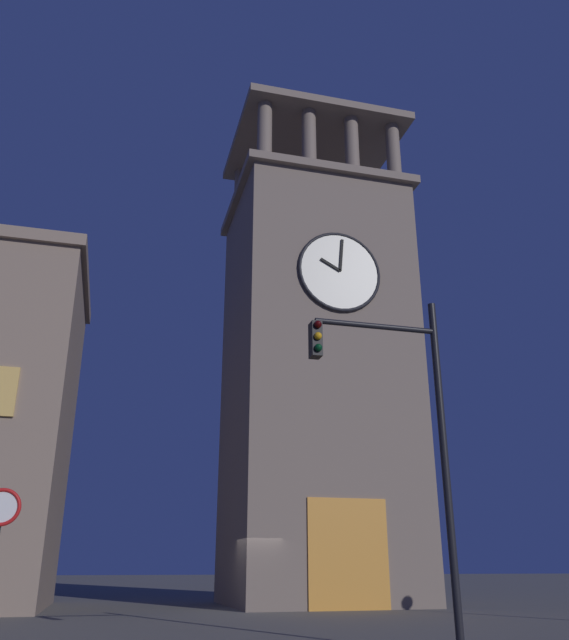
% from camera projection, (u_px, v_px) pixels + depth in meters
% --- Properties ---
extents(ground_plane, '(200.00, 200.00, 0.00)m').
position_uv_depth(ground_plane, '(244.00, 611.00, 23.53)').
color(ground_plane, '#56544F').
extents(clocktower, '(8.42, 7.80, 26.04)m').
position_uv_depth(clocktower, '(316.00, 373.00, 30.60)').
color(clocktower, '#75665B').
rests_on(clocktower, ground_plane).
extents(traffic_signal_near, '(2.89, 0.41, 6.96)m').
position_uv_depth(traffic_signal_near, '(406.00, 416.00, 13.26)').
color(traffic_signal_near, black).
rests_on(traffic_signal_near, ground_plane).
extents(no_horn_sign, '(0.78, 0.14, 3.08)m').
position_uv_depth(no_horn_sign, '(0.00, 521.00, 13.43)').
color(no_horn_sign, black).
rests_on(no_horn_sign, ground_plane).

